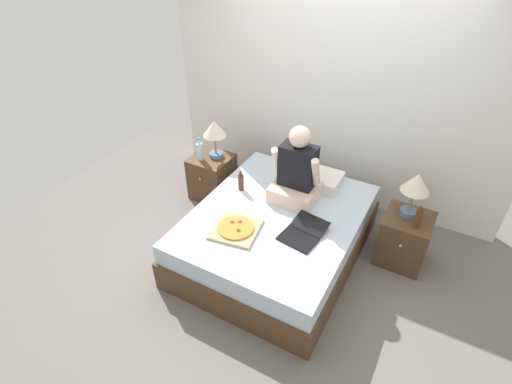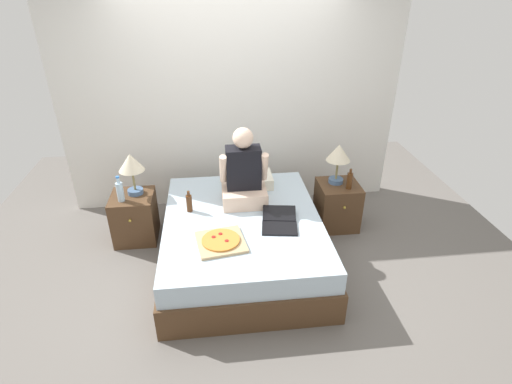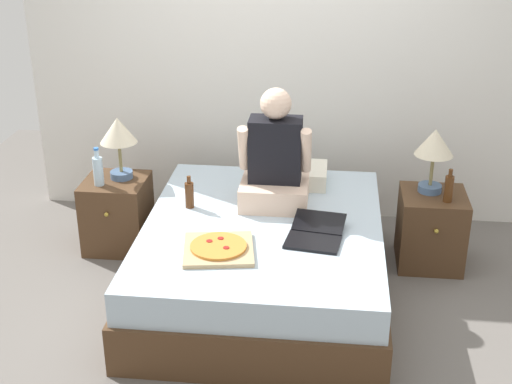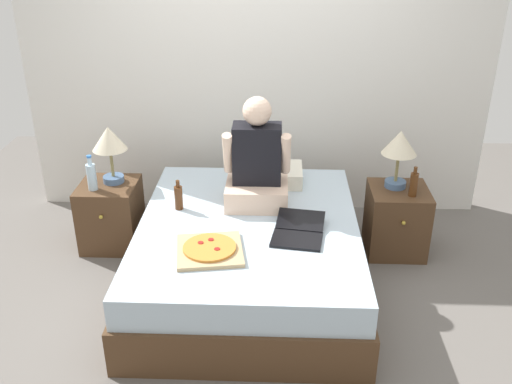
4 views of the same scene
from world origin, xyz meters
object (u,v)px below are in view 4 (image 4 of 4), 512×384
(beer_bottle_on_bed, at_px, (179,197))
(lamp_on_left_nightstand, at_px, (109,142))
(lamp_on_right_nightstand, at_px, (400,147))
(bed, at_px, (249,255))
(water_bottle, at_px, (92,176))
(nightstand_right, at_px, (396,220))
(nightstand_left, at_px, (111,215))
(pizza_box, at_px, (210,250))
(person_seated, at_px, (257,165))
(laptop, at_px, (298,233))
(beer_bottle, at_px, (414,184))

(beer_bottle_on_bed, bearing_deg, lamp_on_left_nightstand, 144.93)
(lamp_on_right_nightstand, height_order, beer_bottle_on_bed, lamp_on_right_nightstand)
(bed, relative_size, lamp_on_left_nightstand, 4.19)
(water_bottle, height_order, nightstand_right, water_bottle)
(nightstand_left, bearing_deg, beer_bottle_on_bed, -29.90)
(pizza_box, distance_m, beer_bottle_on_bed, 0.64)
(lamp_on_right_nightstand, bearing_deg, person_seated, -165.44)
(person_seated, bearing_deg, laptop, -59.36)
(laptop, bearing_deg, beer_bottle_on_bed, 157.31)
(pizza_box, bearing_deg, lamp_on_left_nightstand, 131.39)
(bed, distance_m, laptop, 0.46)
(beer_bottle, bearing_deg, nightstand_left, 177.52)
(person_seated, xyz_separation_m, laptop, (0.28, -0.48, -0.27))
(bed, distance_m, lamp_on_right_nightstand, 1.37)
(water_bottle, distance_m, pizza_box, 1.29)
(lamp_on_right_nightstand, distance_m, pizza_box, 1.66)
(nightstand_left, bearing_deg, person_seated, -10.74)
(lamp_on_right_nightstand, bearing_deg, water_bottle, -176.49)
(person_seated, relative_size, beer_bottle_on_bed, 3.55)
(bed, relative_size, nightstand_left, 3.60)
(nightstand_right, bearing_deg, beer_bottle, -54.99)
(lamp_on_right_nightstand, relative_size, laptop, 0.99)
(laptop, bearing_deg, lamp_on_right_nightstand, 44.80)
(bed, bearing_deg, lamp_on_left_nightstand, 151.57)
(lamp_on_left_nightstand, bearing_deg, beer_bottle, -3.79)
(nightstand_left, relative_size, nightstand_right, 1.00)
(nightstand_right, distance_m, laptop, 1.09)
(lamp_on_left_nightstand, bearing_deg, beer_bottle_on_bed, -35.07)
(nightstand_left, xyz_separation_m, pizza_box, (0.90, -0.92, 0.27))
(person_seated, bearing_deg, lamp_on_left_nightstand, 166.44)
(bed, distance_m, beer_bottle_on_bed, 0.64)
(lamp_on_left_nightstand, bearing_deg, person_seated, -13.56)
(beer_bottle, xyz_separation_m, beer_bottle_on_bed, (-1.69, -0.25, -0.02))
(lamp_on_left_nightstand, height_order, pizza_box, lamp_on_left_nightstand)
(bed, height_order, lamp_on_left_nightstand, lamp_on_left_nightstand)
(bed, bearing_deg, water_bottle, 159.69)
(lamp_on_right_nightstand, xyz_separation_m, pizza_box, (-1.31, -0.97, -0.32))
(water_bottle, bearing_deg, laptop, -21.83)
(lamp_on_left_nightstand, height_order, water_bottle, lamp_on_left_nightstand)
(lamp_on_left_nightstand, height_order, lamp_on_right_nightstand, same)
(laptop, bearing_deg, water_bottle, 158.17)
(water_bottle, relative_size, lamp_on_right_nightstand, 0.61)
(lamp_on_left_nightstand, bearing_deg, nightstand_right, -1.31)
(lamp_on_right_nightstand, xyz_separation_m, beer_bottle_on_bed, (-1.59, -0.40, -0.25))
(water_bottle, xyz_separation_m, beer_bottle, (2.38, -0.01, -0.02))
(lamp_on_right_nightstand, height_order, beer_bottle, lamp_on_right_nightstand)
(nightstand_right, height_order, beer_bottle, beer_bottle)
(lamp_on_left_nightstand, relative_size, beer_bottle_on_bed, 2.05)
(beer_bottle, xyz_separation_m, pizza_box, (-1.41, -0.82, -0.09))
(nightstand_right, bearing_deg, beer_bottle_on_bed, -167.66)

